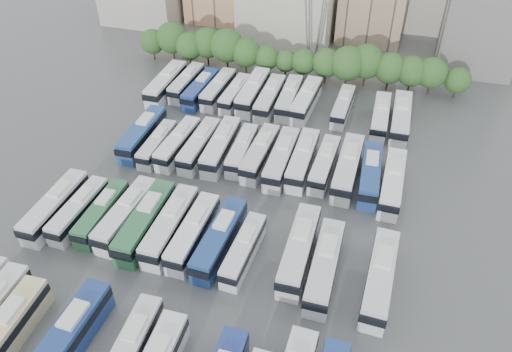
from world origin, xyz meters
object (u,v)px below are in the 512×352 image
(bus_r1_s11, at_px, (325,266))
(bus_r3_s6, at_px, (270,98))
(bus_r2_s3, at_px, (178,143))
(bus_r2_s1, at_px, (143,134))
(bus_r3_s4, at_px, (235,93))
(bus_r3_s5, at_px, (253,92))
(bus_r2_s11, at_px, (348,168))
(bus_r1_s5, at_px, (170,225))
(bus_r2_s6, at_px, (242,150))
(bus_r1_s2, at_px, (102,213))
(bus_r3_s12, at_px, (380,116))
(apartment_tower, at_px, (488,3))
(bus_r0_s4, at_px, (68,338))
(bus_r3_s10, at_px, (343,106))
(bus_r2_s12, at_px, (370,174))
(bus_r3_s8, at_px, (306,100))
(bus_r2_s10, at_px, (324,164))
(bus_r3_s7, at_px, (289,98))
(bus_r1_s10, at_px, (299,249))
(bus_r2_s2, at_px, (157,144))
(bus_r1_s8, at_px, (244,250))
(bus_r3_s3, at_px, (218,89))
(bus_r0_s6, at_px, (130,350))
(bus_r1_s7, at_px, (220,239))
(bus_r1_s13, at_px, (380,278))
(bus_r3_s1, at_px, (187,83))
(bus_r1_s4, at_px, (146,221))
(bus_r2_s5, at_px, (221,146))
(bus_r2_s9, at_px, (303,159))
(bus_r1_s0, at_px, (55,206))
(bus_r1_s3, at_px, (126,214))
(bus_r2_s7, at_px, (260,153))
(bus_r2_s13, at_px, (392,182))
(bus_r2_s4, at_px, (200,145))
(bus_r1_s6, at_px, (193,232))
(bus_r2_s8, at_px, (282,158))
(bus_r3_s2, at_px, (201,89))

(bus_r1_s11, height_order, bus_r3_s6, bus_r1_s11)
(bus_r2_s3, bearing_deg, bus_r2_s1, 176.87)
(bus_r3_s4, bearing_deg, bus_r3_s5, 18.75)
(bus_r2_s11, relative_size, bus_r3_s5, 1.00)
(bus_r1_s5, relative_size, bus_r2_s6, 1.15)
(bus_r1_s2, distance_m, bus_r3_s12, 47.95)
(apartment_tower, distance_m, bus_r0_s4, 92.68)
(bus_r3_s10, bearing_deg, bus_r1_s5, -112.82)
(bus_r1_s11, distance_m, bus_r3_s12, 35.88)
(bus_r2_s12, bearing_deg, bus_r3_s6, 136.36)
(bus_r2_s1, distance_m, bus_r3_s8, 29.32)
(bus_r2_s10, height_order, bus_r3_s7, bus_r3_s7)
(bus_r1_s2, distance_m, bus_r1_s10, 26.53)
(bus_r3_s5, xyz_separation_m, bus_r3_s7, (6.82, 0.05, -0.17))
(apartment_tower, distance_m, bus_r2_s2, 68.71)
(bus_r2_s3, bearing_deg, bus_r2_s12, 3.96)
(bus_r1_s2, relative_size, bus_r1_s8, 1.02)
(bus_r2_s6, height_order, bus_r3_s3, bus_r3_s3)
(bus_r0_s6, distance_m, bus_r1_s7, 17.26)
(bus_r1_s13, distance_m, bus_r3_s1, 54.70)
(bus_r1_s4, bearing_deg, bus_r1_s11, -2.73)
(bus_r3_s3, bearing_deg, bus_r2_s5, -66.37)
(bus_r0_s4, xyz_separation_m, bus_r3_s4, (0.08, 53.56, -0.30))
(bus_r1_s7, relative_size, bus_r3_s8, 1.00)
(bus_r1_s7, bearing_deg, bus_r2_s9, 74.40)
(bus_r1_s0, xyz_separation_m, bus_r1_s7, (23.17, 0.51, 0.03))
(bus_r1_s3, xyz_separation_m, bus_r3_s6, (9.99, 34.90, 0.02))
(bus_r3_s12, bearing_deg, bus_r2_s7, -137.04)
(bus_r3_s4, bearing_deg, bus_r3_s6, 0.64)
(bus_r2_s13, bearing_deg, bus_r2_s4, 178.91)
(bus_r1_s3, xyz_separation_m, bus_r3_s1, (-6.74, 36.24, -0.13))
(bus_r3_s3, bearing_deg, bus_r1_s5, -77.37)
(bus_r1_s8, xyz_separation_m, bus_r3_s8, (-0.22, 37.45, 0.28))
(bus_r2_s3, distance_m, bus_r2_s4, 3.51)
(bus_r1_s13, relative_size, bus_r2_s5, 1.02)
(bus_r1_s2, xyz_separation_m, bus_r2_s3, (3.19, 17.66, 0.11))
(bus_r0_s6, xyz_separation_m, bus_r1_s0, (-19.75, 16.41, 0.14))
(bus_r2_s12, height_order, bus_r3_s10, bus_r2_s12)
(bus_r1_s3, distance_m, bus_r3_s12, 45.35)
(bus_r1_s5, height_order, bus_r2_s5, bus_r1_s5)
(bus_r1_s6, bearing_deg, bus_r1_s13, -1.14)
(bus_r0_s6, xyz_separation_m, bus_r3_s5, (-3.40, 53.71, 0.28))
(bus_r2_s8, height_order, bus_r3_s4, bus_r2_s8)
(bus_r3_s5, bearing_deg, bus_r3_s2, -171.73)
(bus_r2_s9, height_order, bus_r2_s11, bus_r2_s11)
(bus_r2_s3, xyz_separation_m, bus_r2_s11, (26.58, 1.00, 0.25))
(bus_r1_s4, distance_m, bus_r1_s8, 13.53)
(bus_r1_s3, relative_size, bus_r3_s5, 0.94)
(bus_r2_s1, bearing_deg, apartment_tower, 40.37)
(bus_r2_s7, height_order, bus_r2_s11, bus_r2_s11)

